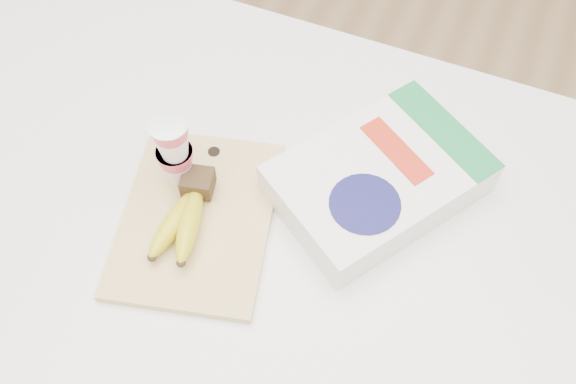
% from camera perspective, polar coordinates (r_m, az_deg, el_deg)
% --- Properties ---
extents(table, '(1.26, 0.84, 0.95)m').
position_cam_1_polar(table, '(1.46, -4.48, -9.98)').
color(table, white).
rests_on(table, ground).
extents(cutting_board, '(0.30, 0.36, 0.02)m').
position_cam_1_polar(cutting_board, '(1.01, -8.08, -2.33)').
color(cutting_board, '#D8BE76').
rests_on(cutting_board, table).
extents(bananas, '(0.09, 0.17, 0.05)m').
position_cam_1_polar(bananas, '(0.99, -9.12, -2.00)').
color(bananas, '#382816').
rests_on(bananas, cutting_board).
extents(yogurt_stack, '(0.06, 0.06, 0.14)m').
position_cam_1_polar(yogurt_stack, '(0.99, -10.11, 3.71)').
color(yogurt_stack, white).
rests_on(yogurt_stack, cutting_board).
extents(cereal_box, '(0.35, 0.38, 0.07)m').
position_cam_1_polar(cereal_box, '(1.02, 8.05, 1.17)').
color(cereal_box, white).
rests_on(cereal_box, table).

